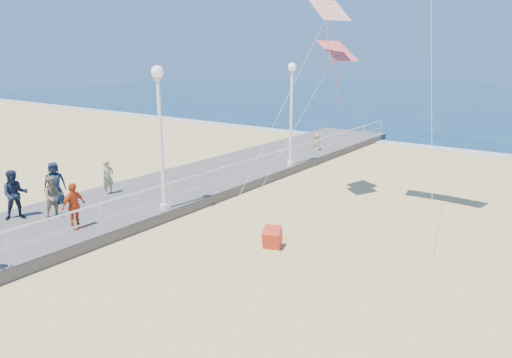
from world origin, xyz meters
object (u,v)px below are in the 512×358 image
Objects in this scene: beach_walker_c at (317,145)px; lamp_post_far at (291,104)px; lamp_post_mid at (160,124)px; spectator_7 at (15,194)px; spectator_6 at (108,177)px; spectator_3 at (74,206)px; box_kite at (272,239)px; spectator_1 at (54,197)px; spectator_4 at (55,183)px.

lamp_post_far is at bearing -35.77° from beach_walker_c.
lamp_post_mid reaches higher than spectator_7.
spectator_6 is at bearing 23.60° from spectator_7.
spectator_3 is 1.09× the size of beach_walker_c.
lamp_post_far is at bearing 98.38° from box_kite.
lamp_post_far reaches higher than spectator_1.
spectator_6 is at bearing -179.81° from lamp_post_mid.
spectator_1 is 0.92× the size of spectator_4.
lamp_post_far is 3.00× the size of spectator_7.
lamp_post_mid is at bearing -90.00° from lamp_post_far.
beach_walker_c is 14.45m from box_kite.
spectator_4 is at bearing 173.53° from box_kite.
box_kite is (8.23, 0.16, -0.82)m from spectator_6.
lamp_post_mid reaches higher than box_kite.
lamp_post_mid is 3.69× the size of spectator_6.
lamp_post_far is 9.95m from spectator_6.
spectator_4 is 2.12m from spectator_6.
lamp_post_mid reaches higher than spectator_1.
spectator_1 is 1.32m from spectator_7.
spectator_6 is 2.40× the size of box_kite.
spectator_4 reaches higher than spectator_1.
spectator_3 is 16.60m from beach_walker_c.
lamp_post_mid and lamp_post_far have the same top height.
spectator_3 reaches higher than box_kite.
lamp_post_far is 12.45m from spectator_3.
lamp_post_mid is at bearing 161.43° from box_kite.
lamp_post_far reaches higher than spectator_7.
lamp_post_mid is 9.00m from lamp_post_far.
beach_walker_c is at bearing 93.63° from lamp_post_mid.
spectator_6 reaches higher than box_kite.
spectator_6 is 0.81× the size of spectator_7.
spectator_4 reaches higher than box_kite.
spectator_6 is at bearing 160.77° from box_kite.
spectator_6 is at bearing 28.62° from spectator_3.
spectator_1 reaches higher than box_kite.
lamp_post_far is 8.87× the size of box_kite.
spectator_4 is 1.16× the size of spectator_6.
lamp_post_mid is at bearing -25.37° from spectator_3.
lamp_post_mid is at bearing -86.41° from spectator_6.
spectator_7 reaches higher than spectator_3.
lamp_post_far reaches higher than spectator_6.
spectator_7 reaches higher than spectator_6.
lamp_post_far is (0.00, 9.00, 0.00)m from lamp_post_mid.
spectator_7 is (-3.49, -12.81, -2.37)m from lamp_post_far.
spectator_7 is at bearing -174.97° from box_kite.
box_kite is (4.86, -8.85, -3.36)m from lamp_post_far.
spectator_7 is at bearing -132.49° from lamp_post_mid.
lamp_post_mid reaches higher than beach_walker_c.
spectator_7 is (-0.12, -3.80, 0.17)m from spectator_6.
spectator_4 is (-1.47, 0.91, 0.07)m from spectator_1.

